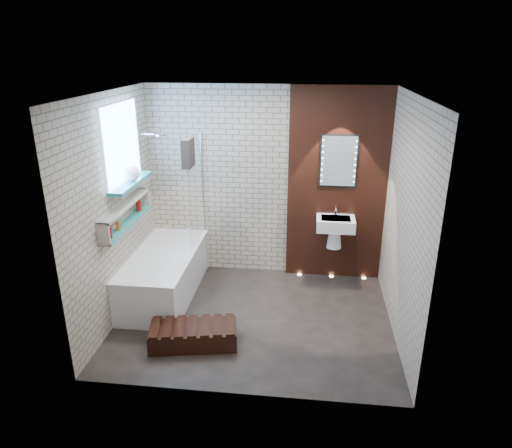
# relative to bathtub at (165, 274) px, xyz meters

# --- Properties ---
(ground) EXTENTS (3.20, 3.20, 0.00)m
(ground) POSITION_rel_bathtub_xyz_m (1.22, -0.45, -0.29)
(ground) COLOR black
(ground) RESTS_ON ground
(room_shell) EXTENTS (3.24, 3.20, 2.60)m
(room_shell) POSITION_rel_bathtub_xyz_m (1.22, -0.45, 1.01)
(room_shell) COLOR #AFA48B
(room_shell) RESTS_ON ground
(walnut_panel) EXTENTS (1.30, 0.06, 2.60)m
(walnut_panel) POSITION_rel_bathtub_xyz_m (2.17, 0.82, 1.01)
(walnut_panel) COLOR black
(walnut_panel) RESTS_ON ground
(clerestory_window) EXTENTS (0.18, 1.00, 0.94)m
(clerestory_window) POSITION_rel_bathtub_xyz_m (-0.34, -0.10, 1.61)
(clerestory_window) COLOR #7FADE0
(clerestory_window) RESTS_ON room_shell
(display_niche) EXTENTS (0.14, 1.30, 0.26)m
(display_niche) POSITION_rel_bathtub_xyz_m (-0.31, -0.30, 0.91)
(display_niche) COLOR teal
(display_niche) RESTS_ON room_shell
(bathtub) EXTENTS (0.79, 1.74, 0.70)m
(bathtub) POSITION_rel_bathtub_xyz_m (0.00, 0.00, 0.00)
(bathtub) COLOR white
(bathtub) RESTS_ON ground
(bath_screen) EXTENTS (0.01, 0.78, 1.40)m
(bath_screen) POSITION_rel_bathtub_xyz_m (0.35, 0.44, 0.99)
(bath_screen) COLOR white
(bath_screen) RESTS_ON bathtub
(towel) EXTENTS (0.10, 0.26, 0.35)m
(towel) POSITION_rel_bathtub_xyz_m (0.35, 0.15, 1.56)
(towel) COLOR black
(towel) RESTS_ON bath_screen
(shower_head) EXTENTS (0.18, 0.18, 0.02)m
(shower_head) POSITION_rel_bathtub_xyz_m (-0.08, 0.50, 1.71)
(shower_head) COLOR silver
(shower_head) RESTS_ON room_shell
(washbasin) EXTENTS (0.50, 0.36, 0.58)m
(washbasin) POSITION_rel_bathtub_xyz_m (2.17, 0.62, 0.50)
(washbasin) COLOR white
(washbasin) RESTS_ON walnut_panel
(led_mirror) EXTENTS (0.50, 0.02, 0.70)m
(led_mirror) POSITION_rel_bathtub_xyz_m (2.17, 0.78, 1.36)
(led_mirror) COLOR black
(led_mirror) RESTS_ON walnut_panel
(walnut_step) EXTENTS (0.99, 0.58, 0.21)m
(walnut_step) POSITION_rel_bathtub_xyz_m (0.62, -1.03, -0.19)
(walnut_step) COLOR black
(walnut_step) RESTS_ON ground
(niche_bottles) EXTENTS (0.06, 0.95, 0.16)m
(niche_bottles) POSITION_rel_bathtub_xyz_m (-0.31, -0.22, 0.88)
(niche_bottles) COLOR #B3511B
(niche_bottles) RESTS_ON display_niche
(sill_vases) EXTENTS (0.18, 0.18, 0.18)m
(sill_vases) POSITION_rel_bathtub_xyz_m (-0.28, -0.08, 1.35)
(sill_vases) COLOR white
(sill_vases) RESTS_ON clerestory_window
(floor_uplights) EXTENTS (0.96, 0.06, 0.01)m
(floor_uplights) POSITION_rel_bathtub_xyz_m (2.17, 0.75, -0.29)
(floor_uplights) COLOR #FFD899
(floor_uplights) RESTS_ON ground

